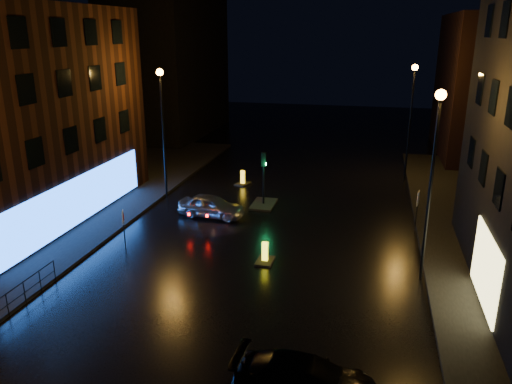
{
  "coord_description": "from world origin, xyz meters",
  "views": [
    {
      "loc": [
        5.27,
        -15.27,
        10.59
      ],
      "look_at": [
        -0.29,
        8.11,
        2.8
      ],
      "focal_mm": 35.0,
      "sensor_mm": 36.0,
      "label": 1
    }
  ],
  "objects_px": {
    "dark_sedan": "(307,381)",
    "bollard_far": "(243,181)",
    "traffic_signal": "(264,198)",
    "road_sign_left": "(123,220)",
    "silver_hatchback": "(211,206)",
    "bollard_near": "(265,258)",
    "road_sign_right": "(418,202)"
  },
  "relations": [
    {
      "from": "dark_sedan",
      "to": "bollard_far",
      "type": "xyz_separation_m",
      "value": [
        -7.5,
        20.86,
        -0.42
      ]
    },
    {
      "from": "traffic_signal",
      "to": "road_sign_left",
      "type": "height_order",
      "value": "traffic_signal"
    },
    {
      "from": "bollard_far",
      "to": "dark_sedan",
      "type": "bearing_deg",
      "value": -53.7
    },
    {
      "from": "bollard_far",
      "to": "silver_hatchback",
      "type": "bearing_deg",
      "value": -74.74
    },
    {
      "from": "dark_sedan",
      "to": "road_sign_left",
      "type": "height_order",
      "value": "road_sign_left"
    },
    {
      "from": "bollard_near",
      "to": "bollard_far",
      "type": "height_order",
      "value": "bollard_far"
    },
    {
      "from": "traffic_signal",
      "to": "road_sign_right",
      "type": "distance_m",
      "value": 9.49
    },
    {
      "from": "bollard_near",
      "to": "road_sign_left",
      "type": "bearing_deg",
      "value": -177.74
    },
    {
      "from": "road_sign_left",
      "to": "bollard_near",
      "type": "bearing_deg",
      "value": -23.61
    },
    {
      "from": "silver_hatchback",
      "to": "bollard_far",
      "type": "distance_m",
      "value": 6.74
    },
    {
      "from": "silver_hatchback",
      "to": "road_sign_right",
      "type": "bearing_deg",
      "value": -83.97
    },
    {
      "from": "road_sign_right",
      "to": "bollard_far",
      "type": "bearing_deg",
      "value": -17.93
    },
    {
      "from": "silver_hatchback",
      "to": "dark_sedan",
      "type": "distance_m",
      "value": 16.07
    },
    {
      "from": "traffic_signal",
      "to": "bollard_near",
      "type": "xyz_separation_m",
      "value": [
        1.85,
        -8.0,
        -0.28
      ]
    },
    {
      "from": "bollard_far",
      "to": "road_sign_left",
      "type": "relative_size",
      "value": 0.67
    },
    {
      "from": "bollard_near",
      "to": "road_sign_right",
      "type": "distance_m",
      "value": 9.29
    },
    {
      "from": "traffic_signal",
      "to": "bollard_near",
      "type": "height_order",
      "value": "traffic_signal"
    },
    {
      "from": "silver_hatchback",
      "to": "road_sign_right",
      "type": "xyz_separation_m",
      "value": [
        11.67,
        0.33,
        1.09
      ]
    },
    {
      "from": "traffic_signal",
      "to": "road_sign_left",
      "type": "relative_size",
      "value": 1.69
    },
    {
      "from": "bollard_near",
      "to": "road_sign_left",
      "type": "distance_m",
      "value": 7.39
    },
    {
      "from": "traffic_signal",
      "to": "road_sign_left",
      "type": "bearing_deg",
      "value": -123.87
    },
    {
      "from": "bollard_far",
      "to": "road_sign_left",
      "type": "xyz_separation_m",
      "value": [
        -2.99,
        -12.09,
        1.3
      ]
    },
    {
      "from": "dark_sedan",
      "to": "road_sign_left",
      "type": "relative_size",
      "value": 2.2
    },
    {
      "from": "traffic_signal",
      "to": "bollard_far",
      "type": "relative_size",
      "value": 2.53
    },
    {
      "from": "traffic_signal",
      "to": "dark_sedan",
      "type": "distance_m",
      "value": 17.6
    },
    {
      "from": "bollard_far",
      "to": "road_sign_right",
      "type": "relative_size",
      "value": 0.58
    },
    {
      "from": "silver_hatchback",
      "to": "bollard_near",
      "type": "xyz_separation_m",
      "value": [
        4.43,
        -5.29,
        -0.44
      ]
    },
    {
      "from": "bollard_far",
      "to": "road_sign_right",
      "type": "bearing_deg",
      "value": -12.53
    },
    {
      "from": "silver_hatchback",
      "to": "dark_sedan",
      "type": "xyz_separation_m",
      "value": [
        7.65,
        -14.13,
        -0.02
      ]
    },
    {
      "from": "traffic_signal",
      "to": "bollard_far",
      "type": "xyz_separation_m",
      "value": [
        -2.43,
        4.01,
        -0.27
      ]
    },
    {
      "from": "road_sign_left",
      "to": "bollard_far",
      "type": "bearing_deg",
      "value": 51.84
    },
    {
      "from": "traffic_signal",
      "to": "silver_hatchback",
      "type": "distance_m",
      "value": 3.75
    }
  ]
}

